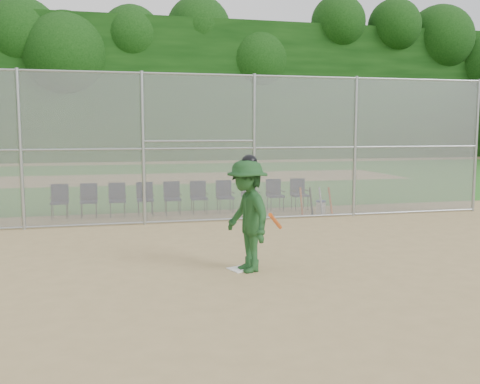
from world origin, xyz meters
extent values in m
plane|color=tan|center=(0.00, 0.00, 0.00)|extent=(100.00, 100.00, 0.00)
plane|color=#286D20|center=(0.00, 18.00, 0.01)|extent=(100.00, 100.00, 0.00)
plane|color=tan|center=(0.00, 18.00, 0.01)|extent=(24.00, 24.00, 0.00)
cube|color=gray|center=(0.00, 5.00, 2.00)|extent=(16.00, 0.02, 4.00)
cylinder|color=#9EA3A8|center=(8.00, 5.00, 2.00)|extent=(0.09, 0.09, 4.00)
cylinder|color=#9EA3A8|center=(0.00, 5.00, 3.95)|extent=(16.00, 0.05, 0.05)
cube|color=black|center=(0.00, 35.00, 5.50)|extent=(80.00, 5.00, 11.00)
cube|color=white|center=(-0.60, -0.03, 0.01)|extent=(0.49, 0.49, 0.02)
imported|color=#1C461F|center=(-0.51, -0.14, 1.00)|extent=(1.00, 1.42, 2.00)
ellipsoid|color=black|center=(-0.51, -0.14, 1.97)|extent=(0.27, 0.30, 0.23)
cylinder|color=#E95415|center=(-0.11, -0.54, 0.95)|extent=(0.46, 0.73, 0.41)
cylinder|color=white|center=(3.26, 5.68, 0.17)|extent=(0.28, 0.28, 0.34)
cylinder|color=#233499|center=(3.26, 5.68, 0.36)|extent=(0.30, 0.30, 0.04)
cylinder|color=#D84C14|center=(2.50, 5.30, 0.42)|extent=(0.06, 0.29, 0.83)
cylinder|color=black|center=(2.80, 5.30, 0.41)|extent=(0.06, 0.32, 0.83)
cylinder|color=#B2B2B7|center=(3.10, 5.30, 0.41)|extent=(0.06, 0.35, 0.82)
cylinder|color=#D84C14|center=(3.40, 5.30, 0.41)|extent=(0.06, 0.37, 0.81)
camera|label=1|loc=(-2.81, -9.17, 2.53)|focal=40.00mm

